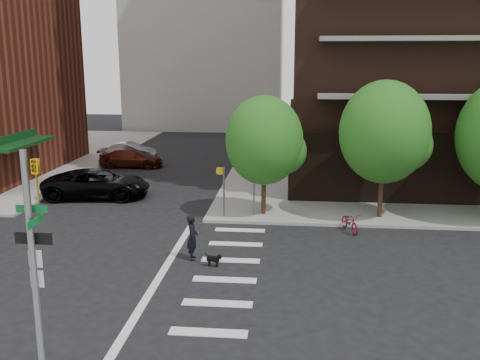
{
  "coord_description": "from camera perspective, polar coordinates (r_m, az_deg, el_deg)",
  "views": [
    {
      "loc": [
        5.38,
        -18.59,
        8.08
      ],
      "look_at": [
        3.0,
        6.0,
        2.5
      ],
      "focal_mm": 40.0,
      "sensor_mm": 36.0,
      "label": 1
    }
  ],
  "objects": [
    {
      "name": "tree_a",
      "position": [
        27.42,
        2.59,
        4.25
      ],
      "size": [
        4.0,
        4.0,
        5.9
      ],
      "color": "#301E11",
      "rests_on": "sidewalk_ne"
    },
    {
      "name": "dog",
      "position": [
        21.54,
        -2.81,
        -8.4
      ],
      "size": [
        0.61,
        0.26,
        0.51
      ],
      "rotation": [
        0.0,
        0.0,
        -0.2
      ],
      "color": "black",
      "rests_on": "ground"
    },
    {
      "name": "ground",
      "position": [
        20.97,
        -9.94,
        -10.14
      ],
      "size": [
        120.0,
        120.0,
        0.0
      ],
      "primitive_type": "plane",
      "color": "black",
      "rests_on": "ground"
    },
    {
      "name": "parked_car_black",
      "position": [
        32.89,
        -15.02,
        -0.4
      ],
      "size": [
        3.45,
        6.43,
        1.72
      ],
      "primitive_type": "imported",
      "rotation": [
        0.0,
        0.0,
        1.67
      ],
      "color": "black",
      "rests_on": "ground"
    },
    {
      "name": "crosswalk",
      "position": [
        20.51,
        -3.88,
        -10.49
      ],
      "size": [
        3.85,
        13.0,
        0.01
      ],
      "color": "silver",
      "rests_on": "ground"
    },
    {
      "name": "dog_walker",
      "position": [
        22.14,
        -5.1,
        -6.11
      ],
      "size": [
        0.75,
        0.55,
        1.9
      ],
      "primitive_type": "imported",
      "rotation": [
        0.0,
        0.0,
        1.72
      ],
      "color": "black",
      "rests_on": "ground"
    },
    {
      "name": "parked_car_silver",
      "position": [
        45.1,
        -11.61,
        3.06
      ],
      "size": [
        1.87,
        4.37,
        1.4
      ],
      "primitive_type": "imported",
      "rotation": [
        0.0,
        0.0,
        1.48
      ],
      "color": "#9EA2A5",
      "rests_on": "ground"
    },
    {
      "name": "scooter",
      "position": [
        26.22,
        11.64,
        -4.42
      ],
      "size": [
        1.14,
        1.88,
        0.93
      ],
      "primitive_type": "imported",
      "rotation": [
        0.0,
        0.0,
        0.32
      ],
      "color": "maroon",
      "rests_on": "ground"
    },
    {
      "name": "pedestrian_signal",
      "position": [
        27.4,
        -1.04,
        -0.41
      ],
      "size": [
        2.18,
        0.67,
        2.6
      ],
      "color": "slate",
      "rests_on": "sidewalk_ne"
    },
    {
      "name": "parked_car_maroon",
      "position": [
        41.81,
        -11.54,
        2.31
      ],
      "size": [
        2.12,
        4.9,
        1.41
      ],
      "primitive_type": "imported",
      "rotation": [
        0.0,
        0.0,
        1.6
      ],
      "color": "#43160C",
      "rests_on": "ground"
    },
    {
      "name": "tree_b",
      "position": [
        27.7,
        15.14,
        4.96
      ],
      "size": [
        4.5,
        4.5,
        6.65
      ],
      "color": "#301E11",
      "rests_on": "sidewalk_ne"
    },
    {
      "name": "traffic_signal",
      "position": [
        13.64,
        -20.8,
        -11.39
      ],
      "size": [
        0.9,
        0.75,
        6.0
      ],
      "color": "slate",
      "rests_on": "sidewalk_s"
    }
  ]
}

